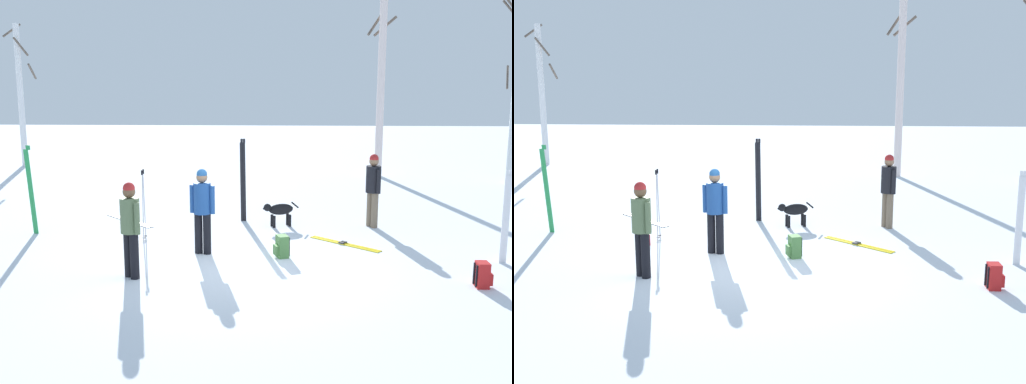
# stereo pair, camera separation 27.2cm
# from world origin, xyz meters

# --- Properties ---
(ground_plane) EXTENTS (60.00, 60.00, 0.00)m
(ground_plane) POSITION_xyz_m (0.00, 0.00, 0.00)
(ground_plane) COLOR white
(person_0) EXTENTS (0.34, 0.47, 1.72)m
(person_0) POSITION_xyz_m (2.86, 3.25, 0.98)
(person_0) COLOR #72604C
(person_0) RESTS_ON ground_plane
(person_1) EXTENTS (0.51, 0.34, 1.72)m
(person_1) POSITION_xyz_m (-0.83, 0.95, 0.98)
(person_1) COLOR black
(person_1) RESTS_ON ground_plane
(person_2) EXTENTS (0.41, 0.38, 1.72)m
(person_2) POSITION_xyz_m (-1.91, -0.56, 0.98)
(person_2) COLOR black
(person_2) RESTS_ON ground_plane
(dog) EXTENTS (0.86, 0.41, 0.57)m
(dog) POSITION_xyz_m (0.69, 3.19, 0.39)
(dog) COLOR black
(dog) RESTS_ON ground_plane
(ski_pair_planted_0) EXTENTS (0.26, 0.12, 1.99)m
(ski_pair_planted_0) POSITION_xyz_m (-4.84, 2.39, 0.99)
(ski_pair_planted_0) COLOR green
(ski_pair_planted_0) RESTS_ON ground_plane
(ski_pair_planted_1) EXTENTS (0.13, 0.02, 1.80)m
(ski_pair_planted_1) POSITION_xyz_m (4.94, 0.52, 0.89)
(ski_pair_planted_1) COLOR white
(ski_pair_planted_1) RESTS_ON ground_plane
(ski_pair_planted_2) EXTENTS (0.15, 0.03, 2.01)m
(ski_pair_planted_2) POSITION_xyz_m (-0.18, 3.71, 1.00)
(ski_pair_planted_2) COLOR black
(ski_pair_planted_2) RESTS_ON ground_plane
(ski_pair_lying_0) EXTENTS (1.45, 1.43, 0.05)m
(ski_pair_lying_0) POSITION_xyz_m (-2.97, 3.64, 0.01)
(ski_pair_lying_0) COLOR black
(ski_pair_lying_0) RESTS_ON ground_plane
(ski_pair_lying_1) EXTENTS (1.41, 1.26, 0.05)m
(ski_pair_lying_1) POSITION_xyz_m (2.07, 1.73, 0.01)
(ski_pair_lying_1) COLOR yellow
(ski_pair_lying_1) RESTS_ON ground_plane
(ski_poles_0) EXTENTS (0.07, 0.25, 1.54)m
(ski_poles_0) POSITION_xyz_m (-2.21, 1.90, 0.82)
(ski_poles_0) COLOR #B2B2BC
(ski_poles_0) RESTS_ON ground_plane
(backpack_0) EXTENTS (0.29, 0.26, 0.44)m
(backpack_0) POSITION_xyz_m (4.13, -0.85, 0.21)
(backpack_0) COLOR red
(backpack_0) RESTS_ON ground_plane
(backpack_1) EXTENTS (0.33, 0.31, 0.44)m
(backpack_1) POSITION_xyz_m (0.74, 0.75, 0.21)
(backpack_1) COLOR #4C7F3F
(backpack_1) RESTS_ON ground_plane
(water_bottle_0) EXTENTS (0.07, 0.07, 0.25)m
(water_bottle_0) POSITION_xyz_m (-2.32, 1.43, 0.12)
(water_bottle_0) COLOR red
(water_bottle_0) RESTS_ON ground_plane
(birch_tree_0) EXTENTS (1.12, 1.01, 5.32)m
(birch_tree_0) POSITION_xyz_m (-9.06, 12.39, 2.75)
(birch_tree_0) COLOR white
(birch_tree_0) RESTS_ON ground_plane
(birch_tree_2) EXTENTS (1.25, 1.13, 7.32)m
(birch_tree_2) POSITION_xyz_m (4.12, 10.42, 3.76)
(birch_tree_2) COLOR silver
(birch_tree_2) RESTS_ON ground_plane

